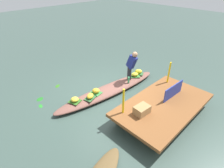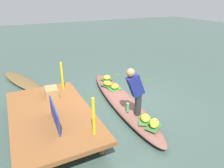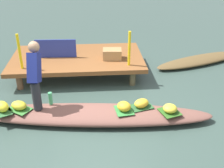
{
  "view_description": "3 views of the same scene",
  "coord_description": "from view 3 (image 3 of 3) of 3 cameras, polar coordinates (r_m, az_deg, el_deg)",
  "views": [
    {
      "loc": [
        3.94,
        4.13,
        3.9
      ],
      "look_at": [
        0.01,
        0.14,
        0.45
      ],
      "focal_mm": 29.33,
      "sensor_mm": 36.0,
      "label": 1
    },
    {
      "loc": [
        -4.66,
        2.65,
        2.97
      ],
      "look_at": [
        0.37,
        0.13,
        0.52
      ],
      "focal_mm": 33.17,
      "sensor_mm": 36.0,
      "label": 2
    },
    {
      "loc": [
        0.04,
        -4.3,
        3.02
      ],
      "look_at": [
        0.41,
        0.52,
        0.47
      ],
      "focal_mm": 44.34,
      "sensor_mm": 36.0,
      "label": 3
    }
  ],
  "objects": [
    {
      "name": "railing_post_west",
      "position": [
        6.36,
        -18.51,
        6.35
      ],
      "size": [
        0.06,
        0.06,
        0.79
      ],
      "primitive_type": "cylinder",
      "color": "yellow",
      "rests_on": "dock_platform"
    },
    {
      "name": "leaf_mat_0",
      "position": [
        5.21,
        6.05,
        -4.66
      ],
      "size": [
        0.47,
        0.38,
        0.01
      ],
      "primitive_type": "cube",
      "rotation": [
        0.0,
        0.0,
        0.29
      ],
      "color": "#29572C",
      "rests_on": "vendor_boat"
    },
    {
      "name": "produce_crate",
      "position": [
        6.66,
        0.04,
        6.19
      ],
      "size": [
        0.46,
        0.35,
        0.24
      ],
      "primitive_type": "cube",
      "rotation": [
        0.0,
        0.0,
        -0.07
      ],
      "color": "#9F7648",
      "rests_on": "dock_platform"
    },
    {
      "name": "railing_post_east",
      "position": [
        6.22,
        3.58,
        7.29
      ],
      "size": [
        0.06,
        0.06,
        0.79
      ],
      "primitive_type": "cylinder",
      "color": "yellow",
      "rests_on": "dock_platform"
    },
    {
      "name": "moored_boat",
      "position": [
        7.95,
        17.7,
        4.73
      ],
      "size": [
        2.78,
        1.48,
        0.16
      ],
      "primitive_type": "ellipsoid",
      "rotation": [
        0.0,
        0.0,
        0.34
      ],
      "color": "brown",
      "rests_on": "ground"
    },
    {
      "name": "leaf_mat_2",
      "position": [
        5.09,
        2.47,
        -5.42
      ],
      "size": [
        0.36,
        0.41,
        0.01
      ],
      "primitive_type": "cube",
      "rotation": [
        0.0,
        0.0,
        1.71
      ],
      "color": "#327E38",
      "rests_on": "vendor_boat"
    },
    {
      "name": "banana_bunch_3",
      "position": [
        5.11,
        11.87,
        -4.94
      ],
      "size": [
        0.27,
        0.27,
        0.14
      ],
      "primitive_type": "ellipsoid",
      "rotation": [
        0.0,
        0.0,
        3.06
      ],
      "color": "gold",
      "rests_on": "vendor_boat"
    },
    {
      "name": "banana_bunch_0",
      "position": [
        5.17,
        6.09,
        -3.95
      ],
      "size": [
        0.36,
        0.33,
        0.15
      ],
      "primitive_type": "ellipsoid",
      "rotation": [
        0.0,
        0.0,
        3.66
      ],
      "color": "gold",
      "rests_on": "vendor_boat"
    },
    {
      "name": "vendor_boat",
      "position": [
        5.19,
        -4.14,
        -6.32
      ],
      "size": [
        4.52,
        1.16,
        0.23
      ],
      "primitive_type": "ellipsoid",
      "rotation": [
        0.0,
        0.0,
        -0.1
      ],
      "color": "brown",
      "rests_on": "ground"
    },
    {
      "name": "market_banner",
      "position": [
        6.84,
        -11.52,
        7.17
      ],
      "size": [
        0.98,
        0.07,
        0.45
      ],
      "primitive_type": "cube",
      "rotation": [
        0.0,
        0.0,
        -0.04
      ],
      "color": "navy",
      "rests_on": "dock_platform"
    },
    {
      "name": "banana_bunch_4",
      "position": [
        5.35,
        -18.63,
        -4.2
      ],
      "size": [
        0.36,
        0.33,
        0.16
      ],
      "primitive_type": "ellipsoid",
      "rotation": [
        0.0,
        0.0,
        2.67
      ],
      "color": "gold",
      "rests_on": "vendor_boat"
    },
    {
      "name": "banana_bunch_2",
      "position": [
        5.04,
        2.49,
        -4.62
      ],
      "size": [
        0.34,
        0.35,
        0.17
      ],
      "primitive_type": "ellipsoid",
      "rotation": [
        0.0,
        0.0,
        5.3
      ],
      "color": "gold",
      "rests_on": "vendor_boat"
    },
    {
      "name": "dock_platform",
      "position": [
        6.9,
        -7.16,
        5.16
      ],
      "size": [
        3.2,
        1.8,
        0.45
      ],
      "color": "brown",
      "rests_on": "ground"
    },
    {
      "name": "banana_bunch_1",
      "position": [
        5.39,
        -21.72,
        -4.32
      ],
      "size": [
        0.35,
        0.35,
        0.19
      ],
      "primitive_type": "ellipsoid",
      "rotation": [
        0.0,
        0.0,
        5.44
      ],
      "color": "yellow",
      "rests_on": "vendor_boat"
    },
    {
      "name": "leaf_mat_3",
      "position": [
        5.15,
        11.79,
        -5.61
      ],
      "size": [
        0.42,
        0.44,
        0.01
      ],
      "primitive_type": "cube",
      "rotation": [
        0.0,
        0.0,
        1.88
      ],
      "color": "#2D5D1E",
      "rests_on": "vendor_boat"
    },
    {
      "name": "water_bottle",
      "position": [
        5.35,
        -12.59,
        -2.89
      ],
      "size": [
        0.07,
        0.07,
        0.24
      ],
      "primitive_type": "cylinder",
      "color": "#48AC6A",
      "rests_on": "vendor_boat"
    },
    {
      "name": "canal_water",
      "position": [
        5.26,
        -4.1,
        -7.37
      ],
      "size": [
        40.0,
        40.0,
        0.0
      ],
      "primitive_type": "plane",
      "color": "#364A42",
      "rests_on": "ground"
    },
    {
      "name": "leaf_mat_1",
      "position": [
        5.44,
        -21.55,
        -5.16
      ],
      "size": [
        0.42,
        0.48,
        0.01
      ],
      "primitive_type": "cube",
      "rotation": [
        0.0,
        0.0,
        2.03
      ],
      "color": "#306133",
      "rests_on": "vendor_boat"
    },
    {
      "name": "vendor_person",
      "position": [
        5.06,
        -15.63,
        2.26
      ],
      "size": [
        0.22,
        0.47,
        1.23
      ],
      "color": "#28282D",
      "rests_on": "vendor_boat"
    },
    {
      "name": "leaf_mat_4",
      "position": [
        5.39,
        -18.51,
        -4.9
      ],
      "size": [
        0.5,
        0.47,
        0.01
      ],
      "primitive_type": "cube",
      "rotation": [
        0.0,
        0.0,
        2.53
      ],
      "color": "#377831",
      "rests_on": "vendor_boat"
    }
  ]
}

